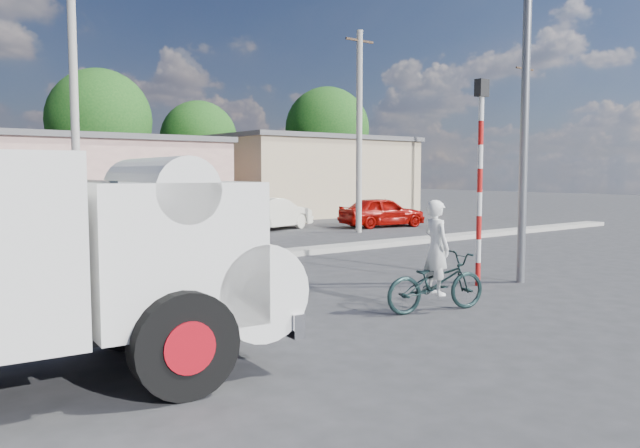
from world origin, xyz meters
TOP-DOWN VIEW (x-y plane):
  - ground_plane at (0.00, 0.00)m, footprint 120.00×120.00m
  - median at (0.00, 8.00)m, footprint 40.00×0.80m
  - bicycle at (0.61, 0.37)m, footprint 2.05×1.13m
  - cyclist at (0.61, 0.37)m, footprint 0.53×0.68m
  - car_cream at (6.81, 15.07)m, footprint 4.38×2.65m
  - car_red at (11.51, 13.30)m, footprint 4.14×2.26m
  - traffic_pole at (3.20, 1.50)m, footprint 0.28×0.18m
  - streetlight at (4.14, 1.20)m, footprint 2.34×0.22m
  - building_row at (1.10, 22.00)m, footprint 37.80×7.30m
  - tree_row at (3.76, 28.45)m, footprint 43.62×7.43m
  - utility_poles at (3.25, 12.00)m, footprint 35.40×0.24m

SIDE VIEW (x-z plane):
  - ground_plane at x=0.00m, z-range 0.00..0.00m
  - median at x=0.00m, z-range 0.00..0.16m
  - bicycle at x=0.61m, z-range 0.00..1.02m
  - car_red at x=11.51m, z-range 0.00..1.34m
  - car_cream at x=6.81m, z-range 0.00..1.36m
  - cyclist at x=0.61m, z-range 0.00..1.65m
  - building_row at x=1.10m, z-range -0.09..4.35m
  - traffic_pole at x=3.20m, z-range 0.41..4.77m
  - utility_poles at x=3.25m, z-range 0.07..8.07m
  - streetlight at x=4.14m, z-range 0.46..9.46m
  - tree_row at x=3.76m, z-range 0.78..9.21m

